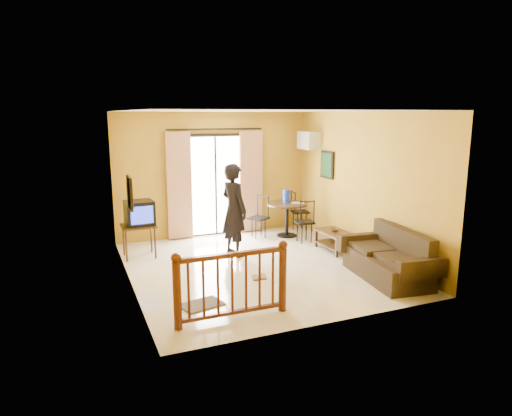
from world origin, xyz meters
name	(u,v)px	position (x,y,z in m)	size (l,w,h in m)	color
ground	(257,266)	(0.00, 0.00, 0.00)	(5.00, 5.00, 0.00)	beige
room_shell	(257,174)	(0.00, 0.00, 1.70)	(5.00, 5.00, 5.00)	white
balcony_door	(216,184)	(0.00, 2.43, 1.19)	(2.25, 0.14, 2.46)	black
tv_table	(139,229)	(-1.90, 1.41, 0.57)	(0.65, 0.54, 0.65)	black
television	(139,213)	(-1.87, 1.41, 0.88)	(0.56, 0.52, 0.47)	black
picture_left	(130,193)	(-2.22, -0.20, 1.55)	(0.05, 0.42, 0.52)	black
dining_table	(287,210)	(1.45, 1.72, 0.61)	(0.92, 0.92, 0.76)	black
water_jug	(286,196)	(1.46, 1.78, 0.91)	(0.16, 0.16, 0.30)	#1631D5
serving_tray	(298,203)	(1.67, 1.62, 0.77)	(0.28, 0.18, 0.02)	beige
dining_chairs	(287,236)	(1.46, 1.68, 0.00)	(1.68, 1.43, 0.95)	black
air_conditioner	(308,140)	(2.09, 1.95, 2.15)	(0.31, 0.60, 0.40)	silver
botanical_print	(327,165)	(2.22, 1.30, 1.65)	(0.05, 0.50, 0.60)	black
coffee_table	(335,238)	(1.85, 0.31, 0.27)	(0.50, 0.90, 0.40)	black
bowl	(334,230)	(1.85, 0.34, 0.43)	(0.17, 0.17, 0.05)	brown
sofa	(390,260)	(1.86, -1.41, 0.32)	(1.02, 1.87, 0.85)	black
standing_person	(234,210)	(-0.14, 0.83, 0.91)	(0.66, 0.44, 1.82)	black
stair_balustrade	(232,280)	(-1.15, -1.90, 0.56)	(1.63, 0.13, 1.04)	#471E0F
doormat	(202,305)	(-1.41, -1.29, 0.01)	(0.60, 0.40, 0.02)	#514740
sandals	(259,277)	(-0.19, -0.56, 0.01)	(0.30, 0.27, 0.03)	brown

